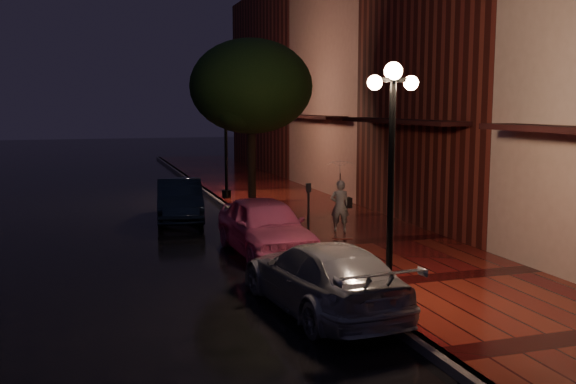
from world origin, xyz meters
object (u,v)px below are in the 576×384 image
object	(u,v)px
navy_car	(180,200)
parking_meter	(308,204)
street_tree	(251,89)
streetlamp_far	(226,135)
pink_car	(265,226)
streetlamp_near	(391,169)
woman_with_umbrella	(340,184)
silver_car	(322,277)

from	to	relation	value
navy_car	parking_meter	bearing A→B (deg)	-48.45
street_tree	navy_car	size ratio (longest dim) A/B	1.44
streetlamp_far	pink_car	world-z (taller)	streetlamp_far
streetlamp_near	pink_car	xyz separation A→B (m)	(-0.95, 4.94, -1.88)
woman_with_umbrella	streetlamp_near	bearing A→B (deg)	98.04
street_tree	streetlamp_near	bearing A→B (deg)	-91.35
silver_car	parking_meter	world-z (taller)	parking_meter
streetlamp_near	parking_meter	distance (m)	6.49
street_tree	silver_car	size ratio (longest dim) A/B	1.33
streetlamp_near	street_tree	world-z (taller)	street_tree
silver_car	parking_meter	size ratio (longest dim) A/B	3.04
pink_car	street_tree	bearing A→B (deg)	76.59
navy_car	pink_car	bearing A→B (deg)	-69.71
streetlamp_far	woman_with_umbrella	world-z (taller)	streetlamp_far
streetlamp_near	pink_car	bearing A→B (deg)	100.88
street_tree	pink_car	xyz separation A→B (m)	(-1.21, -6.05, -3.53)
navy_car	silver_car	distance (m)	10.20
navy_car	parking_meter	size ratio (longest dim) A/B	2.80
street_tree	navy_car	bearing A→B (deg)	-168.82
parking_meter	street_tree	bearing A→B (deg)	100.18
streetlamp_far	silver_car	distance (m)	13.84
streetlamp_far	pink_car	size ratio (longest dim) A/B	1.02
street_tree	woman_with_umbrella	distance (m)	5.52
streetlamp_far	silver_car	world-z (taller)	streetlamp_far
pink_car	parking_meter	bearing A→B (deg)	37.45
streetlamp_far	parking_meter	xyz separation A→B (m)	(0.65, -7.73, -1.58)
pink_car	silver_car	distance (m)	4.60
street_tree	pink_car	bearing A→B (deg)	-101.30
street_tree	woman_with_umbrella	bearing A→B (deg)	-73.20
streetlamp_far	silver_car	xyz separation A→B (m)	(-1.16, -13.65, -1.97)
streetlamp_far	navy_car	bearing A→B (deg)	-123.25
streetlamp_near	parking_meter	bearing A→B (deg)	84.08
streetlamp_near	silver_car	distance (m)	2.31
streetlamp_far	navy_car	distance (m)	4.63
streetlamp_near	parking_meter	size ratio (longest dim) A/B	3.00
parking_meter	woman_with_umbrella	bearing A→B (deg)	13.14
pink_car	woman_with_umbrella	bearing A→B (deg)	27.19
street_tree	silver_car	distance (m)	11.33
street_tree	pink_car	size ratio (longest dim) A/B	1.37
street_tree	woman_with_umbrella	xyz separation A→B (m)	(1.39, -4.59, -2.73)
streetlamp_near	silver_car	xyz separation A→B (m)	(-1.16, 0.35, -1.97)
silver_car	streetlamp_far	bearing A→B (deg)	-100.41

